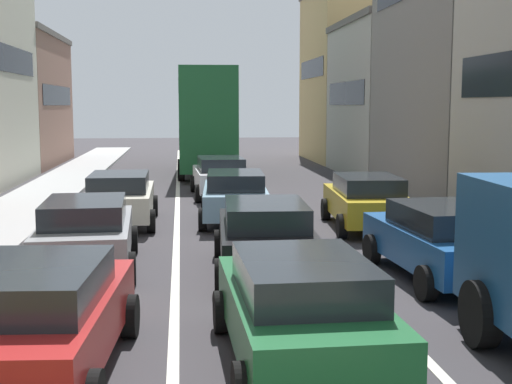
{
  "coord_description": "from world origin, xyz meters",
  "views": [
    {
      "loc": [
        -1.56,
        -2.36,
        3.42
      ],
      "look_at": [
        0.0,
        12.0,
        1.6
      ],
      "focal_mm": 48.68,
      "sensor_mm": 36.0,
      "label": 1
    }
  ],
  "objects_px": {
    "wagon_left_lane_second": "(38,317)",
    "hatchback_centre_lane_third": "(265,235)",
    "sedan_centre_lane_fifth": "(220,176)",
    "wagon_right_lane_far": "(367,200)",
    "sedan_left_lane_third": "(86,232)",
    "sedan_centre_lane_second": "(301,308)",
    "sedan_right_lane_behind_truck": "(442,239)",
    "bus_mid_queue_primary": "(208,117)",
    "coupe_centre_lane_fourth": "(235,195)",
    "sedan_left_lane_fourth": "(120,197)"
  },
  "relations": [
    {
      "from": "wagon_right_lane_far",
      "to": "bus_mid_queue_primary",
      "type": "distance_m",
      "value": 16.36
    },
    {
      "from": "sedan_centre_lane_second",
      "to": "bus_mid_queue_primary",
      "type": "height_order",
      "value": "bus_mid_queue_primary"
    },
    {
      "from": "sedan_left_lane_fourth",
      "to": "sedan_right_lane_behind_truck",
      "type": "xyz_separation_m",
      "value": [
        6.83,
        -7.05,
        0.0
      ]
    },
    {
      "from": "coupe_centre_lane_fourth",
      "to": "sedan_centre_lane_second",
      "type": "bearing_deg",
      "value": -176.9
    },
    {
      "from": "sedan_centre_lane_second",
      "to": "wagon_right_lane_far",
      "type": "bearing_deg",
      "value": -21.15
    },
    {
      "from": "sedan_centre_lane_fifth",
      "to": "bus_mid_queue_primary",
      "type": "distance_m",
      "value": 8.87
    },
    {
      "from": "sedan_centre_lane_fifth",
      "to": "wagon_right_lane_far",
      "type": "distance_m",
      "value": 8.04
    },
    {
      "from": "sedan_right_lane_behind_truck",
      "to": "sedan_left_lane_fourth",
      "type": "bearing_deg",
      "value": 41.06
    },
    {
      "from": "bus_mid_queue_primary",
      "to": "wagon_right_lane_far",
      "type": "bearing_deg",
      "value": -164.8
    },
    {
      "from": "sedan_left_lane_third",
      "to": "wagon_right_lane_far",
      "type": "xyz_separation_m",
      "value": [
        7.08,
        4.08,
        0.0
      ]
    },
    {
      "from": "sedan_left_lane_fourth",
      "to": "bus_mid_queue_primary",
      "type": "relative_size",
      "value": 0.41
    },
    {
      "from": "sedan_centre_lane_fifth",
      "to": "sedan_left_lane_third",
      "type": "bearing_deg",
      "value": 160.77
    },
    {
      "from": "sedan_centre_lane_fifth",
      "to": "sedan_right_lane_behind_truck",
      "type": "xyz_separation_m",
      "value": [
        3.62,
        -12.82,
        0.0
      ]
    },
    {
      "from": "sedan_left_lane_third",
      "to": "coupe_centre_lane_fourth",
      "type": "bearing_deg",
      "value": -35.42
    },
    {
      "from": "wagon_left_lane_second",
      "to": "sedan_centre_lane_fifth",
      "type": "relative_size",
      "value": 1.01
    },
    {
      "from": "hatchback_centre_lane_third",
      "to": "wagon_right_lane_far",
      "type": "bearing_deg",
      "value": -32.63
    },
    {
      "from": "sedan_centre_lane_second",
      "to": "hatchback_centre_lane_third",
      "type": "bearing_deg",
      "value": -3.0
    },
    {
      "from": "hatchback_centre_lane_third",
      "to": "sedan_left_lane_third",
      "type": "bearing_deg",
      "value": 81.23
    },
    {
      "from": "wagon_left_lane_second",
      "to": "hatchback_centre_lane_third",
      "type": "xyz_separation_m",
      "value": [
        3.48,
        5.1,
        0.0
      ]
    },
    {
      "from": "sedan_centre_lane_second",
      "to": "hatchback_centre_lane_third",
      "type": "relative_size",
      "value": 0.99
    },
    {
      "from": "wagon_left_lane_second",
      "to": "sedan_left_lane_fourth",
      "type": "relative_size",
      "value": 1.02
    },
    {
      "from": "bus_mid_queue_primary",
      "to": "sedan_left_lane_third",
      "type": "bearing_deg",
      "value": 172.35
    },
    {
      "from": "sedan_left_lane_fourth",
      "to": "wagon_right_lane_far",
      "type": "distance_m",
      "value": 6.99
    },
    {
      "from": "wagon_left_lane_second",
      "to": "hatchback_centre_lane_third",
      "type": "relative_size",
      "value": 1.01
    },
    {
      "from": "sedan_centre_lane_fifth",
      "to": "wagon_right_lane_far",
      "type": "relative_size",
      "value": 0.99
    },
    {
      "from": "sedan_centre_lane_second",
      "to": "coupe_centre_lane_fourth",
      "type": "height_order",
      "value": "same"
    },
    {
      "from": "sedan_left_lane_fourth",
      "to": "wagon_right_lane_far",
      "type": "height_order",
      "value": "same"
    },
    {
      "from": "sedan_centre_lane_second",
      "to": "wagon_left_lane_second",
      "type": "height_order",
      "value": "same"
    },
    {
      "from": "sedan_right_lane_behind_truck",
      "to": "wagon_right_lane_far",
      "type": "xyz_separation_m",
      "value": [
        0.02,
        5.66,
        0.0
      ]
    },
    {
      "from": "wagon_left_lane_second",
      "to": "sedan_centre_lane_fifth",
      "type": "height_order",
      "value": "same"
    },
    {
      "from": "sedan_left_lane_third",
      "to": "sedan_right_lane_behind_truck",
      "type": "bearing_deg",
      "value": -105.38
    },
    {
      "from": "wagon_left_lane_second",
      "to": "sedan_right_lane_behind_truck",
      "type": "bearing_deg",
      "value": -54.33
    },
    {
      "from": "coupe_centre_lane_fourth",
      "to": "hatchback_centre_lane_third",
      "type": "bearing_deg",
      "value": -175.69
    },
    {
      "from": "sedan_centre_lane_second",
      "to": "bus_mid_queue_primary",
      "type": "distance_m",
      "value": 25.79
    },
    {
      "from": "sedan_centre_lane_second",
      "to": "sedan_left_lane_third",
      "type": "bearing_deg",
      "value": 29.75
    },
    {
      "from": "wagon_left_lane_second",
      "to": "hatchback_centre_lane_third",
      "type": "bearing_deg",
      "value": -30.42
    },
    {
      "from": "sedan_centre_lane_fifth",
      "to": "bus_mid_queue_primary",
      "type": "bearing_deg",
      "value": -1.61
    },
    {
      "from": "wagon_right_lane_far",
      "to": "bus_mid_queue_primary",
      "type": "relative_size",
      "value": 0.42
    },
    {
      "from": "sedan_centre_lane_second",
      "to": "wagon_left_lane_second",
      "type": "relative_size",
      "value": 0.98
    },
    {
      "from": "sedan_right_lane_behind_truck",
      "to": "bus_mid_queue_primary",
      "type": "distance_m",
      "value": 21.87
    },
    {
      "from": "sedan_left_lane_third",
      "to": "sedan_right_lane_behind_truck",
      "type": "xyz_separation_m",
      "value": [
        7.06,
        -1.58,
        0.0
      ]
    },
    {
      "from": "hatchback_centre_lane_third",
      "to": "sedan_left_lane_third",
      "type": "distance_m",
      "value": 3.73
    },
    {
      "from": "sedan_left_lane_fourth",
      "to": "sedan_centre_lane_fifth",
      "type": "bearing_deg",
      "value": -29.59
    },
    {
      "from": "wagon_right_lane_far",
      "to": "coupe_centre_lane_fourth",
      "type": "bearing_deg",
      "value": 71.47
    },
    {
      "from": "sedan_left_lane_third",
      "to": "bus_mid_queue_primary",
      "type": "distance_m",
      "value": 20.26
    },
    {
      "from": "sedan_centre_lane_second",
      "to": "sedan_left_lane_third",
      "type": "xyz_separation_m",
      "value": [
        -3.51,
        5.82,
        0.0
      ]
    },
    {
      "from": "coupe_centre_lane_fourth",
      "to": "wagon_right_lane_far",
      "type": "bearing_deg",
      "value": -109.07
    },
    {
      "from": "sedan_centre_lane_second",
      "to": "sedan_left_lane_third",
      "type": "distance_m",
      "value": 6.8
    },
    {
      "from": "sedan_centre_lane_second",
      "to": "wagon_left_lane_second",
      "type": "bearing_deg",
      "value": 88.98
    },
    {
      "from": "sedan_right_lane_behind_truck",
      "to": "wagon_right_lane_far",
      "type": "height_order",
      "value": "same"
    }
  ]
}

